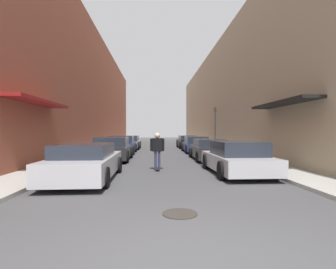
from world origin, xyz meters
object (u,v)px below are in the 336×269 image
(parked_car_left_0, at_px, (86,162))
(parked_car_right_2, at_px, (196,145))
(parked_car_left_1, at_px, (112,149))
(parked_car_right_0, at_px, (237,158))
(manhole_cover, at_px, (180,214))
(parked_car_left_3, at_px, (129,143))
(traffic_light, at_px, (215,123))
(parked_car_left_2, at_px, (122,145))
(parked_car_right_3, at_px, (187,142))
(skateboarder, at_px, (157,147))
(parked_car_right_1, at_px, (208,150))

(parked_car_left_0, height_order, parked_car_right_2, parked_car_right_2)
(parked_car_left_0, distance_m, parked_car_left_1, 5.95)
(parked_car_right_0, xyz_separation_m, manhole_cover, (-2.70, -4.84, -0.61))
(parked_car_left_1, relative_size, parked_car_right_0, 0.95)
(parked_car_left_3, relative_size, traffic_light, 1.13)
(traffic_light, bearing_deg, parked_car_right_0, -99.72)
(parked_car_left_1, bearing_deg, traffic_light, 46.05)
(parked_car_left_2, relative_size, parked_car_right_3, 0.96)
(parked_car_right_3, distance_m, skateboarder, 15.41)
(parked_car_left_3, bearing_deg, parked_car_left_0, -89.95)
(parked_car_right_2, relative_size, parked_car_right_3, 1.07)
(parked_car_left_3, relative_size, parked_car_right_0, 0.96)
(parked_car_right_0, relative_size, traffic_light, 1.18)
(parked_car_left_1, bearing_deg, parked_car_right_2, 44.81)
(parked_car_right_0, distance_m, traffic_light, 13.43)
(parked_car_right_1, relative_size, parked_car_right_2, 0.99)
(manhole_cover, bearing_deg, parked_car_left_2, 101.42)
(parked_car_right_1, distance_m, parked_car_right_3, 11.09)
(parked_car_left_1, distance_m, manhole_cover, 10.27)
(parked_car_right_3, bearing_deg, parked_car_left_2, -131.71)
(parked_car_left_2, bearing_deg, parked_car_left_1, -89.29)
(parked_car_left_0, distance_m, parked_car_right_2, 12.88)
(parked_car_right_1, xyz_separation_m, skateboarder, (-3.03, -3.99, 0.39))
(parked_car_right_0, xyz_separation_m, traffic_light, (2.25, 13.12, 1.79))
(parked_car_left_3, height_order, parked_car_right_3, parked_car_left_3)
(parked_car_right_1, bearing_deg, traffic_light, 73.94)
(parked_car_left_3, distance_m, manhole_cover, 19.72)
(parked_car_left_1, relative_size, parked_car_left_2, 1.01)
(parked_car_left_0, distance_m, parked_car_right_0, 5.63)
(skateboarder, distance_m, manhole_cover, 6.06)
(parked_car_right_0, relative_size, manhole_cover, 6.25)
(parked_car_right_0, height_order, parked_car_right_2, parked_car_right_0)
(parked_car_left_3, height_order, manhole_cover, parked_car_left_3)
(parked_car_left_0, xyz_separation_m, parked_car_right_3, (5.63, 17.18, 0.01))
(parked_car_left_3, height_order, parked_car_right_1, parked_car_left_3)
(parked_car_left_2, height_order, manhole_cover, parked_car_left_2)
(parked_car_left_0, distance_m, traffic_light, 16.20)
(parked_car_left_2, bearing_deg, manhole_cover, -78.58)
(parked_car_left_0, height_order, parked_car_right_1, parked_car_left_0)
(parked_car_right_2, bearing_deg, skateboarder, -108.41)
(parked_car_right_1, distance_m, traffic_light, 8.52)
(parked_car_left_0, height_order, parked_car_right_0, parked_car_right_0)
(parked_car_left_1, distance_m, parked_car_left_2, 4.79)
(manhole_cover, bearing_deg, parked_car_left_1, 106.41)
(parked_car_right_2, distance_m, skateboarder, 10.01)
(parked_car_right_2, bearing_deg, parked_car_right_3, 89.98)
(parked_car_left_3, bearing_deg, parked_car_left_1, -90.19)
(parked_car_left_3, xyz_separation_m, traffic_light, (7.81, -1.54, 1.78))
(parked_car_left_1, relative_size, traffic_light, 1.12)
(parked_car_right_3, bearing_deg, manhole_cover, -97.52)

